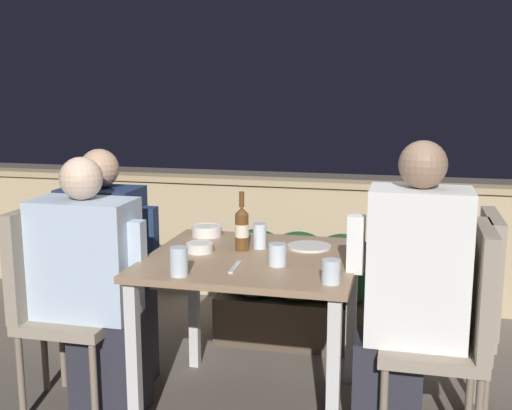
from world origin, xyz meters
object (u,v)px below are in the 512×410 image
(chair_left_near, at_px, (53,290))
(chair_right_far, at_px, (467,300))
(person_navy_jumper, at_px, (110,268))
(potted_plant, at_px, (79,255))
(chair_left_far, at_px, (74,271))
(beer_bottle, at_px, (242,228))
(chair_right_near, at_px, (459,320))
(person_white_polo, at_px, (408,297))
(person_blue_shirt, at_px, (94,288))

(chair_left_near, bearing_deg, chair_right_far, 9.14)
(chair_right_far, bearing_deg, chair_left_near, -170.86)
(person_navy_jumper, relative_size, chair_right_far, 1.25)
(potted_plant, bearing_deg, chair_left_far, -62.67)
(potted_plant, bearing_deg, beer_bottle, -31.78)
(potted_plant, bearing_deg, chair_right_near, -24.18)
(chair_left_far, bearing_deg, beer_bottle, -2.27)
(chair_left_near, relative_size, chair_left_far, 1.00)
(chair_left_near, bearing_deg, chair_left_far, 101.68)
(chair_left_far, bearing_deg, person_white_polo, -8.52)
(chair_left_near, distance_m, chair_right_far, 1.86)
(chair_left_near, height_order, chair_left_far, same)
(chair_left_far, height_order, person_white_polo, person_white_polo)
(chair_left_far, bearing_deg, chair_left_near, -78.32)
(person_blue_shirt, bearing_deg, chair_left_far, 132.36)
(chair_right_far, height_order, beer_bottle, beer_bottle)
(person_white_polo, bearing_deg, person_blue_shirt, -178.19)
(person_navy_jumper, xyz_separation_m, chair_right_far, (1.70, 0.01, -0.03))
(person_navy_jumper, height_order, person_white_polo, person_white_polo)
(chair_right_near, height_order, chair_right_far, same)
(chair_left_near, height_order, chair_right_far, same)
(person_blue_shirt, xyz_separation_m, chair_right_far, (1.63, 0.30, -0.03))
(person_white_polo, distance_m, beer_bottle, 0.81)
(chair_right_far, bearing_deg, chair_right_near, -101.62)
(chair_left_far, height_order, potted_plant, chair_left_far)
(person_blue_shirt, relative_size, chair_right_far, 1.25)
(person_white_polo, distance_m, potted_plant, 2.28)
(chair_left_far, relative_size, beer_bottle, 3.48)
(beer_bottle, bearing_deg, chair_left_near, -162.91)
(person_navy_jumper, height_order, chair_right_near, person_navy_jumper)
(chair_left_near, relative_size, person_white_polo, 0.74)
(person_blue_shirt, bearing_deg, person_white_polo, 1.81)
(chair_left_far, bearing_deg, chair_right_near, -7.61)
(potted_plant, bearing_deg, person_navy_jumper, -51.82)
(chair_right_near, height_order, potted_plant, chair_right_near)
(chair_left_near, bearing_deg, person_navy_jumper, 63.54)
(chair_left_far, xyz_separation_m, person_navy_jumper, (0.20, -0.00, 0.03))
(chair_left_far, bearing_deg, person_blue_shirt, -47.64)
(person_white_polo, bearing_deg, chair_right_near, -0.00)
(person_blue_shirt, distance_m, person_navy_jumper, 0.30)
(person_navy_jumper, bearing_deg, chair_right_near, -8.54)
(person_white_polo, height_order, chair_right_far, person_white_polo)
(chair_left_far, relative_size, chair_right_far, 1.00)
(chair_right_near, relative_size, beer_bottle, 3.48)
(person_navy_jumper, distance_m, potted_plant, 0.98)
(chair_left_near, relative_size, potted_plant, 1.38)
(chair_right_near, bearing_deg, chair_left_far, 172.39)
(person_white_polo, distance_m, chair_right_far, 0.37)
(chair_right_near, height_order, beer_bottle, beer_bottle)
(chair_left_far, distance_m, beer_bottle, 0.93)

